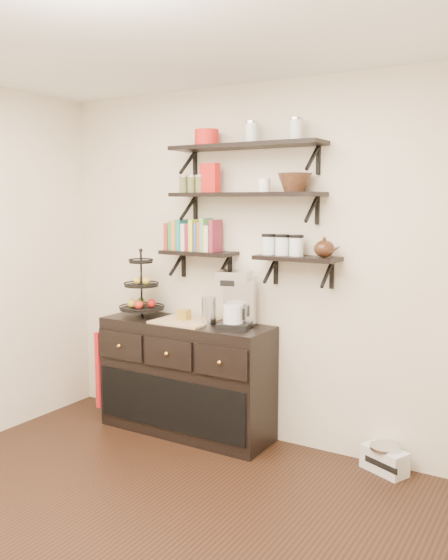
% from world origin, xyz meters
% --- Properties ---
extents(floor, '(3.50, 3.50, 0.00)m').
position_xyz_m(floor, '(0.00, 0.00, 0.00)').
color(floor, black).
rests_on(floor, ground).
extents(ceiling, '(3.50, 3.50, 0.02)m').
position_xyz_m(ceiling, '(0.00, 0.00, 2.70)').
color(ceiling, white).
rests_on(ceiling, back_wall).
extents(back_wall, '(3.50, 0.02, 2.70)m').
position_xyz_m(back_wall, '(0.00, 1.75, 1.35)').
color(back_wall, '#EFE6CB').
rests_on(back_wall, ground).
extents(shelf_top, '(1.20, 0.27, 0.23)m').
position_xyz_m(shelf_top, '(0.00, 1.62, 2.23)').
color(shelf_top, black).
rests_on(shelf_top, back_wall).
extents(shelf_mid, '(1.20, 0.27, 0.23)m').
position_xyz_m(shelf_mid, '(0.00, 1.62, 1.88)').
color(shelf_mid, black).
rests_on(shelf_mid, back_wall).
extents(shelf_low_left, '(0.60, 0.25, 0.23)m').
position_xyz_m(shelf_low_left, '(-0.42, 1.63, 1.43)').
color(shelf_low_left, black).
rests_on(shelf_low_left, back_wall).
extents(shelf_low_right, '(0.60, 0.25, 0.23)m').
position_xyz_m(shelf_low_right, '(0.42, 1.63, 1.43)').
color(shelf_low_right, black).
rests_on(shelf_low_right, back_wall).
extents(cookbooks, '(0.43, 0.15, 0.26)m').
position_xyz_m(cookbooks, '(-0.47, 1.63, 1.57)').
color(cookbooks, '#A3311F').
rests_on(cookbooks, shelf_low_left).
extents(glass_canisters, '(0.32, 0.10, 0.13)m').
position_xyz_m(glass_canisters, '(0.30, 1.63, 1.51)').
color(glass_canisters, silver).
rests_on(glass_canisters, shelf_low_right).
extents(sideboard, '(1.40, 0.50, 0.92)m').
position_xyz_m(sideboard, '(-0.47, 1.51, 0.45)').
color(sideboard, black).
rests_on(sideboard, floor).
extents(fruit_stand, '(0.36, 0.36, 0.53)m').
position_xyz_m(fruit_stand, '(-0.90, 1.52, 1.08)').
color(fruit_stand, black).
rests_on(fruit_stand, sideboard).
extents(candle, '(0.08, 0.08, 0.08)m').
position_xyz_m(candle, '(-0.48, 1.51, 0.96)').
color(candle, olive).
rests_on(candle, sideboard).
extents(coffee_maker, '(0.28, 0.28, 0.43)m').
position_xyz_m(coffee_maker, '(-0.03, 1.54, 1.10)').
color(coffee_maker, black).
rests_on(coffee_maker, sideboard).
extents(thermal_carafe, '(0.11, 0.11, 0.22)m').
position_xyz_m(thermal_carafe, '(-0.24, 1.49, 1.01)').
color(thermal_carafe, silver).
rests_on(thermal_carafe, sideboard).
extents(apron, '(0.04, 0.27, 0.63)m').
position_xyz_m(apron, '(-1.20, 1.41, 0.45)').
color(apron, '#A71312').
rests_on(apron, sideboard).
extents(radio, '(0.35, 0.28, 0.19)m').
position_xyz_m(radio, '(1.09, 1.63, 0.09)').
color(radio, silver).
rests_on(radio, floor).
extents(recipe_box, '(0.17, 0.09, 0.22)m').
position_xyz_m(recipe_box, '(-0.31, 1.61, 2.01)').
color(recipe_box, red).
rests_on(recipe_box, shelf_mid).
extents(walnut_bowl, '(0.24, 0.24, 0.13)m').
position_xyz_m(walnut_bowl, '(0.40, 1.61, 1.96)').
color(walnut_bowl, black).
rests_on(walnut_bowl, shelf_mid).
extents(ramekins, '(0.09, 0.09, 0.10)m').
position_xyz_m(ramekins, '(0.16, 1.61, 1.95)').
color(ramekins, white).
rests_on(ramekins, shelf_mid).
extents(teapot, '(0.21, 0.17, 0.14)m').
position_xyz_m(teapot, '(0.62, 1.63, 1.52)').
color(teapot, '#361D10').
rests_on(teapot, shelf_low_right).
extents(red_pot, '(0.18, 0.18, 0.12)m').
position_xyz_m(red_pot, '(-0.33, 1.61, 2.31)').
color(red_pot, red).
rests_on(red_pot, shelf_top).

